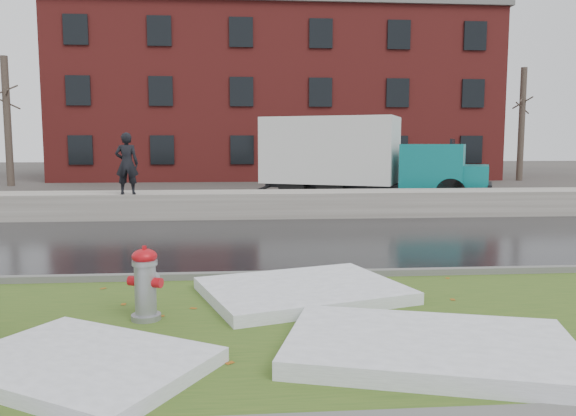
{
  "coord_description": "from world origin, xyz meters",
  "views": [
    {
      "loc": [
        -0.22,
        -7.66,
        2.14
      ],
      "look_at": [
        0.6,
        2.27,
        1.0
      ],
      "focal_mm": 35.0,
      "sensor_mm": 36.0,
      "label": 1
    }
  ],
  "objects": [
    {
      "name": "road",
      "position": [
        0.0,
        4.5,
        0.01
      ],
      "size": [
        60.0,
        7.0,
        0.03
      ],
      "primitive_type": "cube",
      "color": "black",
      "rests_on": "ground"
    },
    {
      "name": "box_truck",
      "position": [
        3.99,
        12.79,
        1.66
      ],
      "size": [
        9.19,
        5.23,
        3.13
      ],
      "rotation": [
        0.0,
        0.0,
        -0.42
      ],
      "color": "black",
      "rests_on": "ground"
    },
    {
      "name": "bg_tree_center",
      "position": [
        -6.0,
        26.0,
        3.33
      ],
      "size": [
        1.4,
        1.62,
        6.5
      ],
      "color": "brown",
      "rests_on": "ground"
    },
    {
      "name": "parking_lot",
      "position": [
        0.0,
        13.0,
        0.01
      ],
      "size": [
        60.0,
        9.0,
        0.03
      ],
      "primitive_type": "cube",
      "color": "slate",
      "rests_on": "ground"
    },
    {
      "name": "bg_tree_left",
      "position": [
        -12.0,
        22.0,
        3.33
      ],
      "size": [
        1.4,
        1.62,
        6.5
      ],
      "color": "brown",
      "rests_on": "ground"
    },
    {
      "name": "snowbank",
      "position": [
        0.0,
        8.7,
        0.38
      ],
      "size": [
        60.0,
        1.6,
        0.75
      ],
      "primitive_type": "cube",
      "color": "#B3ADA3",
      "rests_on": "ground"
    },
    {
      "name": "verge",
      "position": [
        0.0,
        -1.25,
        0.02
      ],
      "size": [
        60.0,
        4.5,
        0.04
      ],
      "primitive_type": "cube",
      "color": "#33521B",
      "rests_on": "ground"
    },
    {
      "name": "worker",
      "position": [
        -3.37,
        8.1,
        1.6
      ],
      "size": [
        0.62,
        0.41,
        1.7
      ],
      "primitive_type": "imported",
      "rotation": [
        0.0,
        0.0,
        3.15
      ],
      "color": "black",
      "rests_on": "snowbank"
    },
    {
      "name": "brick_building",
      "position": [
        2.0,
        30.0,
        5.0
      ],
      "size": [
        26.0,
        12.0,
        10.0
      ],
      "primitive_type": "cube",
      "color": "maroon",
      "rests_on": "ground"
    },
    {
      "name": "snow_patch_near",
      "position": [
        0.61,
        -0.1,
        0.12
      ],
      "size": [
        3.08,
        2.69,
        0.16
      ],
      "primitive_type": "cube",
      "rotation": [
        0.0,
        0.0,
        0.31
      ],
      "color": "white",
      "rests_on": "verge"
    },
    {
      "name": "curb",
      "position": [
        0.0,
        1.0,
        0.07
      ],
      "size": [
        60.0,
        0.15,
        0.14
      ],
      "primitive_type": "cube",
      "color": "slate",
      "rests_on": "ground"
    },
    {
      "name": "snow_patch_far",
      "position": [
        -1.72,
        -2.5,
        0.11
      ],
      "size": [
        2.71,
        2.5,
        0.14
      ],
      "primitive_type": "cube",
      "rotation": [
        0.0,
        0.0,
        -0.54
      ],
      "color": "white",
      "rests_on": "verge"
    },
    {
      "name": "snow_patch_side",
      "position": [
        1.63,
        -2.4,
        0.13
      ],
      "size": [
        3.19,
        2.51,
        0.18
      ],
      "primitive_type": "cube",
      "rotation": [
        0.0,
        0.0,
        -0.28
      ],
      "color": "white",
      "rests_on": "verge"
    },
    {
      "name": "bg_tree_right",
      "position": [
        16.0,
        24.0,
        3.33
      ],
      "size": [
        1.4,
        1.62,
        6.5
      ],
      "color": "brown",
      "rests_on": "ground"
    },
    {
      "name": "fire_hydrant",
      "position": [
        -1.38,
        -0.98,
        0.52
      ],
      "size": [
        0.45,
        0.42,
        0.9
      ],
      "rotation": [
        0.0,
        0.0,
        -0.38
      ],
      "color": "gray",
      "rests_on": "verge"
    },
    {
      "name": "ground",
      "position": [
        0.0,
        0.0,
        0.0
      ],
      "size": [
        120.0,
        120.0,
        0.0
      ],
      "primitive_type": "plane",
      "color": "#47423D",
      "rests_on": "ground"
    }
  ]
}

